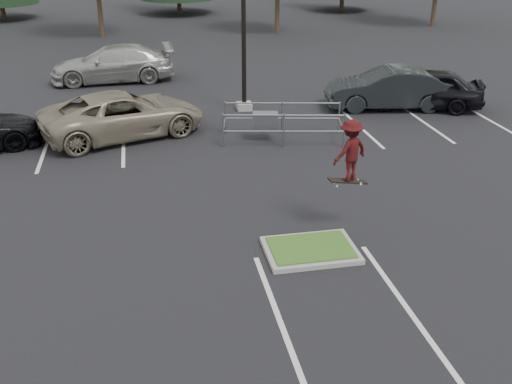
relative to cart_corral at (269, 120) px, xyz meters
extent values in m
plane|color=black|center=(-0.73, -8.10, -0.77)|extent=(120.00, 120.00, 0.00)
cube|color=gray|center=(-0.73, -8.10, -0.71)|extent=(2.20, 1.60, 0.12)
cube|color=#3C6620|center=(-0.73, -8.10, -0.63)|extent=(1.95, 1.35, 0.05)
cube|color=silver|center=(-5.23, 0.90, -0.76)|extent=(0.12, 5.20, 0.01)
cube|color=silver|center=(-7.93, 0.90, -0.76)|extent=(0.12, 5.20, 0.01)
cube|color=silver|center=(3.77, 0.90, -0.76)|extent=(0.12, 5.20, 0.01)
cube|color=silver|center=(6.47, 0.90, -0.76)|extent=(0.12, 5.20, 0.01)
cube|color=silver|center=(9.17, 0.90, -0.76)|extent=(0.12, 5.20, 0.01)
cube|color=silver|center=(-2.08, -11.10, -0.76)|extent=(0.12, 6.00, 0.01)
cube|color=silver|center=(0.62, -11.10, -0.76)|extent=(0.12, 6.00, 0.01)
cube|color=gray|center=(-0.23, 3.90, -0.62)|extent=(0.60, 0.60, 0.30)
cylinder|color=#38281C|center=(-6.73, 22.40, 0.98)|extent=(0.32, 0.32, 3.50)
cylinder|color=#38281C|center=(5.27, 21.70, 0.75)|extent=(0.32, 0.32, 3.04)
cylinder|color=#38281C|center=(17.27, 22.20, 0.94)|extent=(0.32, 0.32, 3.42)
cylinder|color=#38281C|center=(-14.73, 31.90, -0.17)|extent=(0.36, 0.36, 1.20)
cylinder|color=#38281C|center=(-0.73, 32.40, -0.17)|extent=(0.36, 0.36, 1.20)
cylinder|color=#38281C|center=(13.27, 31.40, -0.17)|extent=(0.36, 0.36, 1.20)
cylinder|color=gray|center=(-1.75, -0.41, -0.16)|extent=(0.06, 0.06, 1.22)
cylinder|color=gray|center=(-1.46, 1.05, -0.16)|extent=(0.06, 0.06, 1.22)
cylinder|color=gray|center=(0.33, -0.82, -0.16)|extent=(0.06, 0.06, 1.22)
cylinder|color=gray|center=(0.62, 0.63, -0.16)|extent=(0.06, 0.06, 1.22)
cylinder|color=gray|center=(2.41, -1.24, -0.16)|extent=(0.06, 0.06, 1.22)
cylinder|color=gray|center=(2.71, 0.21, -0.16)|extent=(0.06, 0.06, 1.22)
cylinder|color=gray|center=(0.33, -0.82, -0.18)|extent=(4.17, 0.89, 0.05)
cylinder|color=gray|center=(0.33, -0.82, 0.40)|extent=(4.17, 0.89, 0.05)
cylinder|color=gray|center=(0.62, 0.63, -0.18)|extent=(4.17, 0.89, 0.05)
cylinder|color=gray|center=(0.62, 0.63, 0.40)|extent=(4.17, 0.89, 0.05)
cube|color=gray|center=(-0.15, 0.03, 0.00)|extent=(0.99, 0.72, 0.51)
cube|color=black|center=(0.47, -7.10, 0.60)|extent=(1.04, 0.38, 0.22)
cylinder|color=beige|center=(0.16, -7.20, 0.54)|extent=(0.06, 0.04, 0.06)
cylinder|color=beige|center=(0.16, -6.99, 0.54)|extent=(0.06, 0.04, 0.06)
cylinder|color=beige|center=(0.79, -7.20, 0.54)|extent=(0.06, 0.04, 0.06)
cylinder|color=beige|center=(0.79, -6.99, 0.54)|extent=(0.06, 0.04, 0.06)
imported|color=maroon|center=(0.47, -7.10, 1.42)|extent=(1.17, 0.96, 1.57)
imported|color=gray|center=(-5.23, 1.40, 0.06)|extent=(6.51, 4.52, 1.65)
imported|color=black|center=(5.77, 2.95, 0.09)|extent=(5.42, 2.66, 1.71)
imported|color=black|center=(7.27, 2.71, 0.07)|extent=(5.31, 3.62, 1.68)
imported|color=#ADAEA8|center=(-5.73, 9.90, 0.09)|extent=(5.98, 2.57, 1.72)
camera|label=1|loc=(-4.45, -20.18, 6.64)|focal=42.00mm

